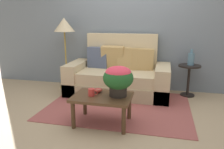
{
  "coord_description": "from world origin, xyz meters",
  "views": [
    {
      "loc": [
        0.72,
        -3.48,
        1.45
      ],
      "look_at": [
        -0.1,
        -0.01,
        0.56
      ],
      "focal_mm": 36.09,
      "sensor_mm": 36.0,
      "label": 1
    }
  ],
  "objects_px": {
    "side_table": "(189,75)",
    "coffee_mug": "(92,92)",
    "coffee_table": "(102,100)",
    "potted_plant": "(118,78)",
    "table_vase": "(191,59)",
    "couch": "(119,76)",
    "floor_lamp": "(64,29)",
    "snack_bowl": "(98,90)"
  },
  "relations": [
    {
      "from": "side_table",
      "to": "coffee_mug",
      "type": "xyz_separation_m",
      "value": [
        -1.41,
        -1.55,
        0.05
      ]
    },
    {
      "from": "floor_lamp",
      "to": "snack_bowl",
      "type": "xyz_separation_m",
      "value": [
        1.12,
        -1.38,
        -0.8
      ]
    },
    {
      "from": "couch",
      "to": "table_vase",
      "type": "relative_size",
      "value": 6.55
    },
    {
      "from": "couch",
      "to": "potted_plant",
      "type": "bearing_deg",
      "value": -78.68
    },
    {
      "from": "side_table",
      "to": "floor_lamp",
      "type": "xyz_separation_m",
      "value": [
        -2.49,
        -0.01,
        0.83
      ]
    },
    {
      "from": "potted_plant",
      "to": "snack_bowl",
      "type": "distance_m",
      "value": 0.39
    },
    {
      "from": "couch",
      "to": "coffee_mug",
      "type": "xyz_separation_m",
      "value": [
        -0.09,
        -1.4,
        0.12
      ]
    },
    {
      "from": "coffee_table",
      "to": "snack_bowl",
      "type": "relative_size",
      "value": 6.48
    },
    {
      "from": "side_table",
      "to": "table_vase",
      "type": "distance_m",
      "value": 0.31
    },
    {
      "from": "couch",
      "to": "floor_lamp",
      "type": "relative_size",
      "value": 1.33
    },
    {
      "from": "coffee_table",
      "to": "potted_plant",
      "type": "distance_m",
      "value": 0.39
    },
    {
      "from": "side_table",
      "to": "coffee_mug",
      "type": "bearing_deg",
      "value": -132.3
    },
    {
      "from": "floor_lamp",
      "to": "snack_bowl",
      "type": "distance_m",
      "value": 1.95
    },
    {
      "from": "floor_lamp",
      "to": "snack_bowl",
      "type": "height_order",
      "value": "floor_lamp"
    },
    {
      "from": "floor_lamp",
      "to": "side_table",
      "type": "bearing_deg",
      "value": 0.32
    },
    {
      "from": "coffee_mug",
      "to": "snack_bowl",
      "type": "xyz_separation_m",
      "value": [
        0.04,
        0.16,
        -0.02
      ]
    },
    {
      "from": "couch",
      "to": "potted_plant",
      "type": "xyz_separation_m",
      "value": [
        0.26,
        -1.31,
        0.32
      ]
    },
    {
      "from": "floor_lamp",
      "to": "potted_plant",
      "type": "relative_size",
      "value": 3.52
    },
    {
      "from": "couch",
      "to": "side_table",
      "type": "height_order",
      "value": "couch"
    },
    {
      "from": "side_table",
      "to": "potted_plant",
      "type": "relative_size",
      "value": 1.45
    },
    {
      "from": "snack_bowl",
      "to": "table_vase",
      "type": "distance_m",
      "value": 1.99
    },
    {
      "from": "coffee_table",
      "to": "potted_plant",
      "type": "xyz_separation_m",
      "value": [
        0.21,
        0.05,
        0.32
      ]
    },
    {
      "from": "couch",
      "to": "table_vase",
      "type": "height_order",
      "value": "couch"
    },
    {
      "from": "coffee_mug",
      "to": "table_vase",
      "type": "xyz_separation_m",
      "value": [
        1.43,
        1.56,
        0.26
      ]
    },
    {
      "from": "couch",
      "to": "coffee_table",
      "type": "height_order",
      "value": "couch"
    },
    {
      "from": "coffee_mug",
      "to": "coffee_table",
      "type": "bearing_deg",
      "value": 14.07
    },
    {
      "from": "table_vase",
      "to": "couch",
      "type": "bearing_deg",
      "value": -173.05
    },
    {
      "from": "side_table",
      "to": "coffee_mug",
      "type": "relative_size",
      "value": 4.43
    },
    {
      "from": "floor_lamp",
      "to": "potted_plant",
      "type": "xyz_separation_m",
      "value": [
        1.43,
        -1.45,
        -0.58
      ]
    },
    {
      "from": "side_table",
      "to": "snack_bowl",
      "type": "relative_size",
      "value": 4.83
    },
    {
      "from": "floor_lamp",
      "to": "table_vase",
      "type": "height_order",
      "value": "floor_lamp"
    },
    {
      "from": "table_vase",
      "to": "coffee_table",
      "type": "bearing_deg",
      "value": -130.13
    },
    {
      "from": "coffee_mug",
      "to": "table_vase",
      "type": "bearing_deg",
      "value": 47.56
    },
    {
      "from": "couch",
      "to": "snack_bowl",
      "type": "relative_size",
      "value": 15.64
    },
    {
      "from": "coffee_table",
      "to": "snack_bowl",
      "type": "bearing_deg",
      "value": 127.68
    },
    {
      "from": "floor_lamp",
      "to": "coffee_table",
      "type": "bearing_deg",
      "value": -50.94
    },
    {
      "from": "side_table",
      "to": "potted_plant",
      "type": "xyz_separation_m",
      "value": [
        -1.06,
        -1.47,
        0.25
      ]
    },
    {
      "from": "potted_plant",
      "to": "snack_bowl",
      "type": "xyz_separation_m",
      "value": [
        -0.31,
        0.08,
        -0.22
      ]
    },
    {
      "from": "table_vase",
      "to": "potted_plant",
      "type": "bearing_deg",
      "value": -126.01
    },
    {
      "from": "side_table",
      "to": "coffee_table",
      "type": "bearing_deg",
      "value": -129.96
    },
    {
      "from": "couch",
      "to": "table_vase",
      "type": "xyz_separation_m",
      "value": [
        1.34,
        0.16,
        0.37
      ]
    },
    {
      "from": "table_vase",
      "to": "coffee_mug",
      "type": "bearing_deg",
      "value": -132.44
    }
  ]
}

